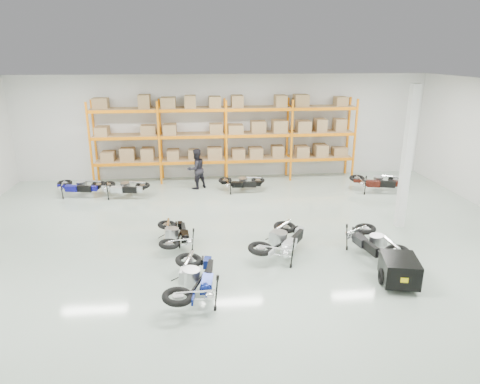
{
  "coord_description": "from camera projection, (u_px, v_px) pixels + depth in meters",
  "views": [
    {
      "loc": [
        -1.23,
        -11.77,
        5.34
      ],
      "look_at": [
        0.09,
        1.19,
        1.1
      ],
      "focal_mm": 32.0,
      "sensor_mm": 36.0,
      "label": 1
    }
  ],
  "objects": [
    {
      "name": "room",
      "position": [
        241.0,
        167.0,
        12.21
      ],
      "size": [
        18.0,
        18.0,
        18.0
      ],
      "color": "#AABEAD",
      "rests_on": "ground"
    },
    {
      "name": "pallet_rack",
      "position": [
        226.0,
        129.0,
        18.31
      ],
      "size": [
        11.28,
        0.98,
        3.62
      ],
      "color": "orange",
      "rests_on": "ground"
    },
    {
      "name": "structural_column",
      "position": [
        407.0,
        158.0,
        13.19
      ],
      "size": [
        0.25,
        0.25,
        4.5
      ],
      "primitive_type": "cube",
      "color": "white",
      "rests_on": "ground"
    },
    {
      "name": "moto_blue_centre",
      "position": [
        194.0,
        273.0,
        9.66
      ],
      "size": [
        1.22,
        2.08,
        1.28
      ],
      "primitive_type": null,
      "rotation": [
        0.0,
        -0.09,
        3.01
      ],
      "color": "#081455",
      "rests_on": "ground"
    },
    {
      "name": "moto_silver_left",
      "position": [
        282.0,
        235.0,
        11.66
      ],
      "size": [
        1.92,
        2.18,
        1.28
      ],
      "primitive_type": null,
      "rotation": [
        0.0,
        -0.09,
        2.55
      ],
      "color": "silver",
      "rests_on": "ground"
    },
    {
      "name": "moto_black_far_left",
      "position": [
        175.0,
        230.0,
        12.22
      ],
      "size": [
        0.99,
        1.74,
        1.08
      ],
      "primitive_type": null,
      "rotation": [
        0.0,
        -0.09,
        3.24
      ],
      "color": "black",
      "rests_on": "ground"
    },
    {
      "name": "moto_touring_right",
      "position": [
        373.0,
        237.0,
        11.66
      ],
      "size": [
        1.21,
        1.97,
        1.19
      ],
      "primitive_type": null,
      "rotation": [
        0.0,
        -0.09,
        0.17
      ],
      "color": "black",
      "rests_on": "ground"
    },
    {
      "name": "trailer",
      "position": [
        399.0,
        270.0,
        10.2
      ],
      "size": [
        1.01,
        1.75,
        0.71
      ],
      "rotation": [
        0.0,
        0.0,
        -0.22
      ],
      "color": "black",
      "rests_on": "ground"
    },
    {
      "name": "moto_back_a",
      "position": [
        79.0,
        183.0,
        16.63
      ],
      "size": [
        1.85,
        1.21,
        1.1
      ],
      "primitive_type": null,
      "rotation": [
        0.0,
        -0.09,
        1.34
      ],
      "color": "navy",
      "rests_on": "ground"
    },
    {
      "name": "moto_back_b",
      "position": [
        123.0,
        184.0,
        16.51
      ],
      "size": [
        1.79,
        1.13,
        1.08
      ],
      "primitive_type": null,
      "rotation": [
        0.0,
        -0.09,
        1.38
      ],
      "color": "silver",
      "rests_on": "ground"
    },
    {
      "name": "moto_back_c",
      "position": [
        242.0,
        180.0,
        17.2
      ],
      "size": [
        1.67,
        0.93,
        1.04
      ],
      "primitive_type": null,
      "rotation": [
        0.0,
        -0.09,
        1.48
      ],
      "color": "black",
      "rests_on": "ground"
    },
    {
      "name": "moto_back_d",
      "position": [
        377.0,
        178.0,
        17.14
      ],
      "size": [
        2.0,
        1.35,
        1.18
      ],
      "primitive_type": null,
      "rotation": [
        0.0,
        -0.09,
        1.31
      ],
      "color": "#3F120C",
      "rests_on": "ground"
    },
    {
      "name": "person_back",
      "position": [
        196.0,
        169.0,
        17.49
      ],
      "size": [
        1.02,
        0.97,
        1.66
      ],
      "primitive_type": "imported",
      "rotation": [
        0.0,
        0.0,
        3.71
      ],
      "color": "black",
      "rests_on": "ground"
    }
  ]
}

